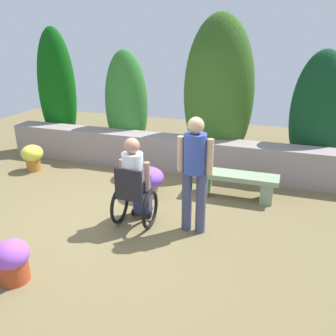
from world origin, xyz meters
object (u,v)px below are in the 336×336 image
(flower_pot_purple_near, at_px, (32,156))
(flower_pot_terracotta_by_wall, at_px, (12,260))
(stone_bench, at_px, (235,182))
(person_in_wheelchair, at_px, (135,185))
(person_standing_companion, at_px, (195,168))
(flower_pot_red_accent, at_px, (148,180))

(flower_pot_purple_near, xyz_separation_m, flower_pot_terracotta_by_wall, (2.03, -2.98, -0.04))
(stone_bench, xyz_separation_m, person_in_wheelchair, (-1.24, -1.36, 0.34))
(stone_bench, relative_size, person_standing_companion, 0.86)
(person_standing_companion, relative_size, flower_pot_purple_near, 3.09)
(flower_pot_red_accent, bearing_deg, stone_bench, 17.16)
(stone_bench, height_order, flower_pot_red_accent, flower_pot_red_accent)
(stone_bench, relative_size, flower_pot_purple_near, 2.67)
(flower_pot_terracotta_by_wall, bearing_deg, flower_pot_red_accent, 76.25)
(flower_pot_purple_near, xyz_separation_m, flower_pot_red_accent, (2.66, -0.40, -0.01))
(stone_bench, distance_m, person_in_wheelchair, 1.88)
(flower_pot_red_accent, bearing_deg, person_in_wheelchair, -79.63)
(person_standing_companion, height_order, flower_pot_purple_near, person_standing_companion)
(flower_pot_purple_near, distance_m, flower_pot_terracotta_by_wall, 3.60)
(person_in_wheelchair, relative_size, flower_pot_purple_near, 2.49)
(flower_pot_terracotta_by_wall, distance_m, flower_pot_red_accent, 2.65)
(person_standing_companion, relative_size, flower_pot_red_accent, 3.07)
(person_standing_companion, distance_m, flower_pot_purple_near, 3.95)
(flower_pot_purple_near, distance_m, flower_pot_red_accent, 2.69)
(stone_bench, bearing_deg, flower_pot_purple_near, -178.29)
(stone_bench, relative_size, flower_pot_red_accent, 2.65)
(flower_pot_red_accent, bearing_deg, person_standing_companion, -40.03)
(stone_bench, distance_m, flower_pot_purple_near, 4.07)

